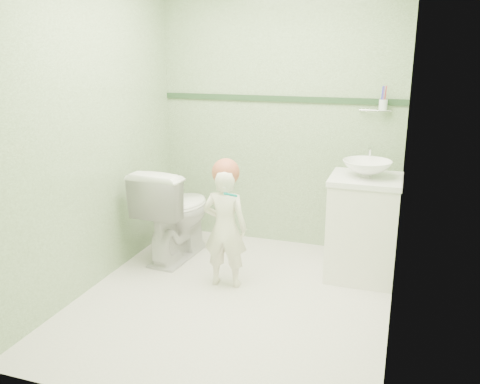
% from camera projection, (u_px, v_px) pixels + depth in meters
% --- Properties ---
extents(ground, '(2.50, 2.50, 0.00)m').
position_uv_depth(ground, '(234.00, 299.00, 3.67)').
color(ground, beige).
rests_on(ground, ground).
extents(room_shell, '(2.50, 2.54, 2.40)m').
position_uv_depth(room_shell, '(233.00, 138.00, 3.34)').
color(room_shell, '#89A676').
rests_on(room_shell, ground).
extents(trim_stripe, '(2.20, 0.02, 0.05)m').
position_uv_depth(trim_stripe, '(279.00, 99.00, 4.42)').
color(trim_stripe, '#274428').
rests_on(trim_stripe, room_shell).
extents(vanity, '(0.52, 0.50, 0.80)m').
position_uv_depth(vanity, '(363.00, 229.00, 3.94)').
color(vanity, white).
rests_on(vanity, ground).
extents(counter, '(0.54, 0.52, 0.04)m').
position_uv_depth(counter, '(366.00, 179.00, 3.82)').
color(counter, white).
rests_on(counter, vanity).
extents(basin, '(0.37, 0.37, 0.13)m').
position_uv_depth(basin, '(367.00, 169.00, 3.80)').
color(basin, white).
rests_on(basin, counter).
extents(faucet, '(0.03, 0.13, 0.18)m').
position_uv_depth(faucet, '(370.00, 154.00, 3.95)').
color(faucet, silver).
rests_on(faucet, counter).
extents(cup_holder, '(0.26, 0.07, 0.21)m').
position_uv_depth(cup_holder, '(382.00, 105.00, 4.10)').
color(cup_holder, silver).
rests_on(cup_holder, room_shell).
extents(toilet, '(0.52, 0.84, 0.82)m').
position_uv_depth(toilet, '(176.00, 212.00, 4.32)').
color(toilet, white).
rests_on(toilet, ground).
extents(toddler, '(0.36, 0.25, 0.93)m').
position_uv_depth(toddler, '(225.00, 228.00, 3.77)').
color(toddler, white).
rests_on(toddler, ground).
extents(hair_cap, '(0.21, 0.21, 0.21)m').
position_uv_depth(hair_cap, '(226.00, 172.00, 3.68)').
color(hair_cap, '#AB593D').
rests_on(hair_cap, toddler).
extents(teal_toothbrush, '(0.11, 0.14, 0.08)m').
position_uv_depth(teal_toothbrush, '(230.00, 194.00, 3.55)').
color(teal_toothbrush, '#088B87').
rests_on(teal_toothbrush, toddler).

